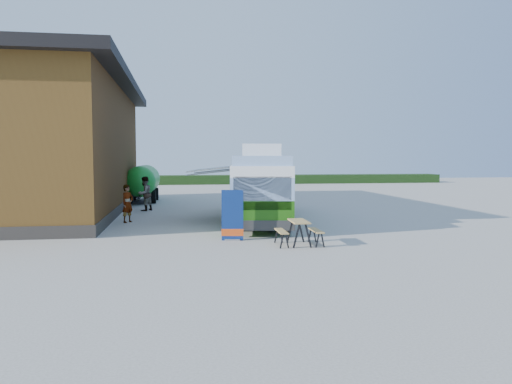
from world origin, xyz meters
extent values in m
plane|color=#BCB7AD|center=(0.00, 0.00, 0.00)|extent=(100.00, 100.00, 0.00)
cube|color=brown|center=(-10.50, 10.00, 3.50)|extent=(8.00, 20.00, 7.00)
cube|color=black|center=(-10.50, 10.00, 7.25)|extent=(9.60, 21.20, 0.50)
cube|color=#332D28|center=(-10.50, 10.00, 0.25)|extent=(8.10, 20.10, 0.50)
cube|color=#264419|center=(8.00, 38.00, 0.50)|extent=(40.00, 3.00, 1.00)
cube|color=#337313|center=(0.71, 4.76, 0.88)|extent=(4.21, 12.00, 1.08)
cube|color=#89A8D5|center=(0.71, 4.76, 1.86)|extent=(4.21, 12.00, 0.88)
cube|color=black|center=(-0.42, 5.43, 1.86)|extent=(1.53, 9.70, 0.69)
cube|color=black|center=(1.99, 5.06, 1.86)|extent=(1.53, 9.70, 0.69)
cube|color=white|center=(0.71, 4.76, 2.52)|extent=(4.21, 12.00, 0.44)
cube|color=#89A8D5|center=(0.71, 4.76, 2.94)|extent=(4.04, 11.78, 0.39)
cube|color=white|center=(0.14, 1.08, 3.38)|extent=(1.82, 1.98, 0.49)
cube|color=black|center=(-0.18, -1.02, 1.72)|extent=(2.19, 0.40, 1.27)
cube|color=#2D2D2D|center=(-0.17, -0.97, 0.49)|extent=(2.50, 0.58, 0.39)
cube|color=#2D2D2D|center=(1.59, 10.49, 0.49)|extent=(2.50, 0.58, 0.39)
cylinder|color=black|center=(-0.98, 1.05, 0.49)|extent=(0.44, 1.01, 0.98)
cylinder|color=black|center=(1.21, 0.72, 0.49)|extent=(0.44, 1.01, 0.98)
cylinder|color=black|center=(0.14, 8.32, 0.49)|extent=(0.44, 1.01, 0.98)
cylinder|color=black|center=(2.33, 7.98, 0.49)|extent=(0.44, 1.01, 0.98)
cube|color=white|center=(-1.55, 4.54, 2.62)|extent=(2.89, 4.08, 0.30)
cube|color=#A5A8AD|center=(-0.39, 4.36, 2.80)|extent=(0.77, 4.04, 0.15)
cylinder|color=#A5A8AD|center=(-1.79, 2.98, 2.52)|extent=(2.42, 0.42, 0.31)
cylinder|color=#A5A8AD|center=(-1.31, 6.10, 2.52)|extent=(2.42, 0.42, 0.31)
cube|color=navy|center=(-1.36, -1.36, 0.94)|extent=(0.79, 0.15, 1.88)
cube|color=#D84714|center=(-1.36, -1.36, 0.30)|extent=(0.81, 0.16, 0.26)
cube|color=#A5A8AD|center=(-1.36, -1.36, 0.03)|extent=(0.59, 0.26, 0.06)
cylinder|color=#A5A8AD|center=(-1.36, -1.34, 0.94)|extent=(0.03, 0.03, 1.88)
cube|color=tan|center=(0.83, -2.69, 0.85)|extent=(0.60, 1.37, 0.05)
cube|color=tan|center=(0.21, -2.68, 0.51)|extent=(0.32, 1.36, 0.04)
cube|color=tan|center=(1.45, -2.71, 0.51)|extent=(0.32, 1.36, 0.04)
cube|color=black|center=(0.62, -3.25, 0.42)|extent=(0.06, 0.06, 0.83)
cube|color=black|center=(1.02, -3.26, 0.42)|extent=(0.06, 0.06, 0.83)
cube|color=black|center=(0.65, -2.12, 0.42)|extent=(0.06, 0.06, 0.83)
cube|color=black|center=(1.05, -2.13, 0.42)|extent=(0.06, 0.06, 0.83)
imported|color=#999999|center=(-5.70, 4.51, 0.90)|extent=(0.75, 0.78, 1.79)
imported|color=#999999|center=(-5.24, 9.63, 0.99)|extent=(1.19, 1.22, 1.98)
cylinder|color=#1B942B|center=(-5.70, 15.62, 1.51)|extent=(2.12, 4.52, 2.01)
sphere|color=#1B942B|center=(-5.75, 13.38, 1.51)|extent=(2.01, 2.01, 2.01)
sphere|color=#1B942B|center=(-5.65, 17.85, 1.51)|extent=(2.01, 2.01, 2.01)
cube|color=black|center=(-5.70, 15.62, 0.62)|extent=(1.45, 4.73, 0.22)
cube|color=black|center=(-5.77, 12.71, 0.56)|extent=(0.17, 1.34, 0.11)
cylinder|color=black|center=(-6.51, 14.30, 0.45)|extent=(0.30, 0.90, 0.89)
cylinder|color=black|center=(-4.95, 14.26, 0.45)|extent=(0.30, 0.90, 0.89)
cylinder|color=black|center=(-6.45, 16.98, 0.45)|extent=(0.30, 0.90, 0.89)
cylinder|color=black|center=(-4.89, 16.94, 0.45)|extent=(0.30, 0.90, 0.89)
camera|label=1|loc=(-3.34, -19.58, 3.08)|focal=35.00mm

